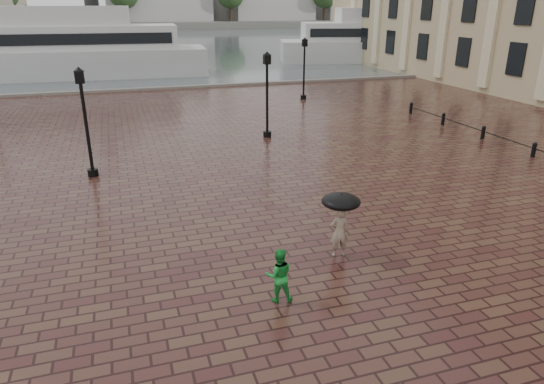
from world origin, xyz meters
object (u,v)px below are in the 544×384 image
at_px(ferry_near, 62,49).
at_px(child_pedestrian, 279,275).
at_px(adult_pedestrian, 339,232).
at_px(street_lamps, 174,88).
at_px(ferry_far, 388,40).

bearing_deg(ferry_near, child_pedestrian, -76.19).
bearing_deg(adult_pedestrian, ferry_near, -68.36).
bearing_deg(child_pedestrian, adult_pedestrian, -134.01).
distance_m(street_lamps, ferry_near, 26.10).
xyz_separation_m(street_lamps, adult_pedestrian, (2.48, -17.07, -1.57)).
relative_size(ferry_near, ferry_far, 1.03).
height_order(ferry_near, ferry_far, ferry_near).
height_order(adult_pedestrian, ferry_far, ferry_far).
bearing_deg(ferry_far, street_lamps, -122.45).
height_order(street_lamps, adult_pedestrian, street_lamps).
bearing_deg(ferry_near, street_lamps, -69.02).
bearing_deg(ferry_far, child_pedestrian, -107.98).
bearing_deg(street_lamps, child_pedestrian, -89.67).
relative_size(street_lamps, ferry_far, 0.78).
xyz_separation_m(adult_pedestrian, ferry_far, (27.52, 44.85, 1.88)).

